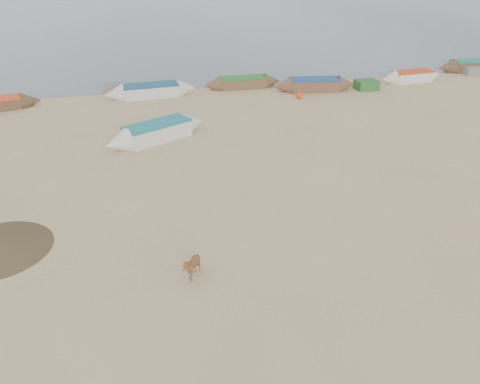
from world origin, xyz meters
name	(u,v)px	position (x,y,z in m)	size (l,w,h in m)	color
ground	(271,281)	(0.00, 0.00, 0.00)	(140.00, 140.00, 0.00)	tan
sea	(139,3)	(0.00, 82.00, 0.01)	(160.00, 160.00, 0.00)	slate
calf_front	(192,267)	(-2.28, 0.73, 0.42)	(0.68, 0.76, 0.84)	brown
near_canoe	(158,131)	(-2.33, 12.55, 0.47)	(5.91, 1.27, 0.94)	silver
waterline_canoes	(179,89)	(-0.23, 20.56, 0.41)	(57.90, 4.53, 0.89)	brown
beach_clutter	(247,90)	(4.28, 19.76, 0.30)	(45.23, 6.01, 0.64)	#326F4B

